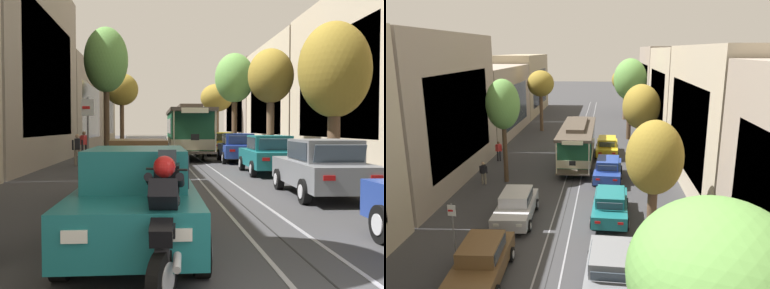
{
  "view_description": "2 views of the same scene",
  "coord_description": "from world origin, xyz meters",
  "views": [
    {
      "loc": [
        -2.17,
        -3.16,
        1.91
      ],
      "look_at": [
        -0.23,
        19.35,
        1.04
      ],
      "focal_mm": 41.42,
      "sensor_mm": 36.0,
      "label": 1
    },
    {
      "loc": [
        2.22,
        -3.91,
        8.92
      ],
      "look_at": [
        0.0,
        25.1,
        1.44
      ],
      "focal_mm": 34.68,
      "sensor_mm": 36.0,
      "label": 2
    }
  ],
  "objects": [
    {
      "name": "street_tree_kerb_right_fourth",
      "position": [
        4.54,
        33.39,
        5.97
      ],
      "size": [
        3.28,
        3.25,
        8.09
      ],
      "color": "#4C3826",
      "rests_on": "ground"
    },
    {
      "name": "parked_car_teal_mid_right",
      "position": [
        2.55,
        14.74,
        0.8
      ],
      "size": [
        2.11,
        4.41,
        1.58
      ],
      "color": "#196B70",
      "rests_on": "ground"
    },
    {
      "name": "street_sign_post",
      "position": [
        -4.06,
        9.77,
        1.72
      ],
      "size": [
        0.36,
        0.09,
        2.78
      ],
      "color": "slate",
      "rests_on": "ground"
    },
    {
      "name": "pedestrian_on_right_pavement",
      "position": [
        -6.5,
        24.77,
        0.94
      ],
      "size": [
        0.55,
        0.42,
        1.66
      ],
      "color": "black",
      "rests_on": "ground"
    },
    {
      "name": "street_tree_kerb_right_mid",
      "position": [
        4.72,
        22.59,
        4.87
      ],
      "size": [
        2.68,
        2.95,
        6.57
      ],
      "color": "brown",
      "rests_on": "ground"
    },
    {
      "name": "pedestrian_on_left_pavement",
      "position": [
        -5.98,
        19.37,
        0.9
      ],
      "size": [
        0.55,
        0.37,
        1.59
      ],
      "color": "slate",
      "rests_on": "ground"
    },
    {
      "name": "parked_car_yellow_fifth_right",
      "position": [
        2.36,
        27.25,
        0.8
      ],
      "size": [
        2.02,
        4.37,
        1.58
      ],
      "color": "gold",
      "rests_on": "ground"
    },
    {
      "name": "street_tree_kerb_left_second",
      "position": [
        -4.61,
        20.04,
        5.33
      ],
      "size": [
        2.26,
        2.34,
        7.07
      ],
      "color": "#4C3826",
      "rests_on": "ground"
    },
    {
      "name": "parked_car_brown_second_left",
      "position": [
        -2.59,
        8.83,
        0.8
      ],
      "size": [
        2.13,
        4.42,
        1.58
      ],
      "color": "brown",
      "rests_on": "ground"
    },
    {
      "name": "building_facade_right",
      "position": [
        9.69,
        27.26,
        4.51
      ],
      "size": [
        5.57,
        58.14,
        9.28
      ],
      "color": "gray",
      "rests_on": "ground"
    },
    {
      "name": "street_tree_kerb_right_far",
      "position": [
        4.63,
        44.53,
        5.05
      ],
      "size": [
        3.52,
        3.1,
        6.65
      ],
      "color": "brown",
      "rests_on": "ground"
    },
    {
      "name": "parked_car_blue_fourth_right",
      "position": [
        2.43,
        20.9,
        0.8
      ],
      "size": [
        2.14,
        4.42,
        1.58
      ],
      "color": "#233D93",
      "rests_on": "ground"
    },
    {
      "name": "street_tree_kerb_left_mid",
      "position": [
        -5.0,
        36.68,
        5.22
      ],
      "size": [
        2.93,
        2.99,
        6.73
      ],
      "color": "brown",
      "rests_on": "ground"
    },
    {
      "name": "street_tree_kerb_right_second",
      "position": [
        4.51,
        12.79,
        3.99
      ],
      "size": [
        2.69,
        2.49,
        5.83
      ],
      "color": "brown",
      "rests_on": "ground"
    },
    {
      "name": "building_facade_left",
      "position": [
        -9.9,
        24.85,
        4.54
      ],
      "size": [
        5.72,
        58.14,
        10.02
      ],
      "color": "#BCAD93",
      "rests_on": "ground"
    },
    {
      "name": "parked_car_teal_near_left",
      "position": [
        -2.43,
        3.77,
        0.8
      ],
      "size": [
        2.03,
        4.37,
        1.58
      ],
      "color": "#196B70",
      "rests_on": "ground"
    },
    {
      "name": "ground_plane",
      "position": [
        0.0,
        23.38,
        0.0
      ],
      "size": [
        160.0,
        160.0,
        0.0
      ],
      "primitive_type": "plane",
      "color": "#38383A"
    },
    {
      "name": "trolley_track_rails",
      "position": [
        0.0,
        27.22,
        0.0
      ],
      "size": [
        1.14,
        66.44,
        0.01
      ],
      "color": "gray",
      "rests_on": "ground"
    },
    {
      "name": "parked_car_grey_second_right",
      "position": [
        2.49,
        8.73,
        0.8
      ],
      "size": [
        2.13,
        4.42,
        1.58
      ],
      "color": "slate",
      "rests_on": "ground"
    },
    {
      "name": "cable_car_trolley",
      "position": [
        0.0,
        24.93,
        1.66
      ],
      "size": [
        2.56,
        9.14,
        3.28
      ],
      "color": "#1E5B38",
      "rests_on": "ground"
    },
    {
      "name": "parked_car_silver_mid_left",
      "position": [
        -2.48,
        14.19,
        0.8
      ],
      "size": [
        2.13,
        4.42,
        1.58
      ],
      "color": "#B7B7BC",
      "rests_on": "ground"
    },
    {
      "name": "motorcycle_with_rider",
      "position": [
        -2.04,
        2.05,
        0.85
      ],
      "size": [
        0.56,
        1.91,
        1.62
      ],
      "color": "black",
      "rests_on": "ground"
    }
  ]
}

